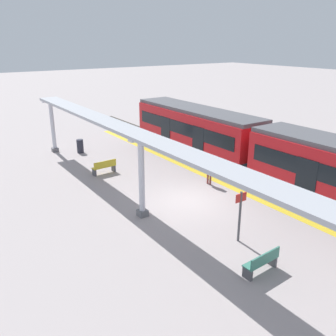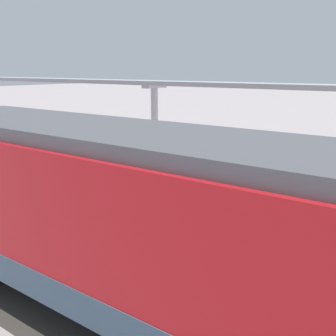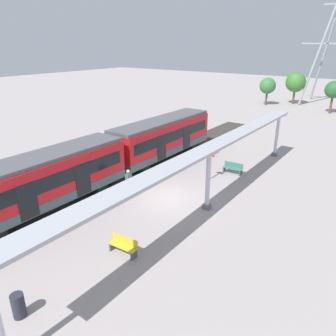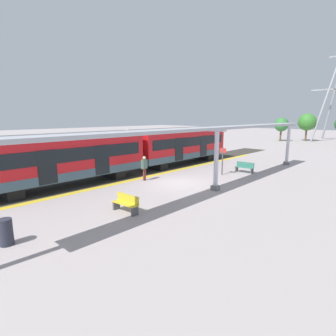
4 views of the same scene
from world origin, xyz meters
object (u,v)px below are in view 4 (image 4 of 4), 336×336
(trash_bin, at_px, (6,232))
(bench_near_end, at_px, (245,167))
(train_near_carriage, at_px, (67,159))
(canopy_pillar_third, at_px, (288,145))
(platform_info_sign, at_px, (223,158))
(canopy_pillar_second, at_px, (216,160))
(bench_mid_platform, at_px, (126,203))
(passenger_waiting_near_edge, at_px, (144,165))
(train_far_carriage, at_px, (181,145))

(trash_bin, bearing_deg, bench_near_end, 89.25)
(train_near_carriage, relative_size, trash_bin, 11.23)
(canopy_pillar_third, xyz_separation_m, platform_info_sign, (-2.11, -8.13, -0.60))
(canopy_pillar_second, bearing_deg, trash_bin, -97.28)
(train_near_carriage, xyz_separation_m, canopy_pillar_third, (7.80, 18.12, 0.11))
(canopy_pillar_second, height_order, bench_mid_platform, canopy_pillar_second)
(bench_near_end, bearing_deg, bench_mid_platform, -88.98)
(canopy_pillar_second, distance_m, passenger_waiting_near_edge, 5.44)
(train_near_carriage, bearing_deg, train_far_carriage, 90.00)
(trash_bin, bearing_deg, train_far_carriage, 110.19)
(bench_mid_platform, relative_size, passenger_waiting_near_edge, 0.86)
(canopy_pillar_second, height_order, platform_info_sign, canopy_pillar_second)
(canopy_pillar_second, xyz_separation_m, bench_mid_platform, (-1.00, -6.28, -1.49))
(canopy_pillar_second, height_order, canopy_pillar_third, same)
(train_near_carriage, height_order, train_far_carriage, same)
(train_far_carriage, bearing_deg, canopy_pillar_third, 39.53)
(canopy_pillar_second, relative_size, bench_near_end, 2.50)
(canopy_pillar_second, relative_size, canopy_pillar_third, 1.00)
(bench_near_end, height_order, platform_info_sign, platform_info_sign)
(train_far_carriage, height_order, canopy_pillar_third, canopy_pillar_third)
(bench_near_end, height_order, bench_mid_platform, same)
(canopy_pillar_third, relative_size, platform_info_sign, 1.73)
(canopy_pillar_third, height_order, trash_bin, canopy_pillar_third)
(train_far_carriage, height_order, canopy_pillar_second, canopy_pillar_second)
(train_far_carriage, xyz_separation_m, bench_near_end, (6.58, 0.35, -1.38))
(train_far_carriage, relative_size, trash_bin, 11.23)
(canopy_pillar_second, distance_m, canopy_pillar_third, 12.31)
(bench_mid_platform, height_order, trash_bin, trash_bin)
(trash_bin, bearing_deg, bench_mid_platform, 84.92)
(platform_info_sign, bearing_deg, train_near_carriage, -119.69)
(train_far_carriage, xyz_separation_m, canopy_pillar_third, (7.80, 6.44, 0.11))
(train_far_carriage, distance_m, canopy_pillar_third, 10.11)
(bench_mid_platform, distance_m, passenger_waiting_near_edge, 6.55)
(train_near_carriage, distance_m, platform_info_sign, 11.51)
(canopy_pillar_third, height_order, passenger_waiting_near_edge, canopy_pillar_third)
(bench_mid_platform, xyz_separation_m, trash_bin, (-0.45, -5.11, 0.05))
(bench_near_end, relative_size, passenger_waiting_near_edge, 0.86)
(train_near_carriage, distance_m, bench_near_end, 13.78)
(train_near_carriage, height_order, trash_bin, train_near_carriage)
(bench_mid_platform, xyz_separation_m, passenger_waiting_near_edge, (-4.21, 4.98, 0.67))
(canopy_pillar_second, distance_m, bench_near_end, 6.52)
(bench_near_end, distance_m, bench_mid_platform, 12.51)
(canopy_pillar_third, xyz_separation_m, passenger_waiting_near_edge, (-5.21, -13.61, -0.82))
(bench_near_end, xyz_separation_m, platform_info_sign, (-0.88, -2.05, 0.89))
(bench_mid_platform, bearing_deg, platform_info_sign, 96.03)
(canopy_pillar_third, bearing_deg, trash_bin, -93.51)
(train_near_carriage, xyz_separation_m, passenger_waiting_near_edge, (2.59, 4.51, -0.72))
(train_far_carriage, xyz_separation_m, platform_info_sign, (5.70, -1.69, -0.50))
(train_far_carriage, xyz_separation_m, canopy_pillar_second, (7.80, -5.87, 0.11))
(canopy_pillar_third, distance_m, trash_bin, 23.79)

